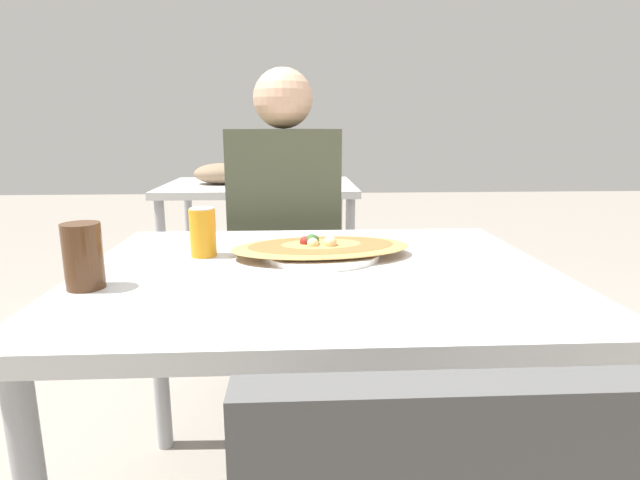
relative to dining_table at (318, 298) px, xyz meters
The scene contains 7 objects.
dining_table is the anchor object (origin of this frame).
chair_far_seated 0.79m from the dining_table, 96.57° to the left, with size 0.40×0.40×0.92m.
person_seated 0.67m from the dining_table, 97.69° to the left, with size 0.39×0.26×1.25m.
pizza_main 0.14m from the dining_table, 82.64° to the left, with size 0.48×0.30×0.06m.
soda_can 0.34m from the dining_table, 155.99° to the left, with size 0.07×0.07×0.12m.
drink_glass 0.52m from the dining_table, 165.44° to the right, with size 0.08×0.08×0.14m.
background_table 1.85m from the dining_table, 99.24° to the left, with size 1.10×0.80×0.85m.
Camera 1 is at (-0.05, -1.13, 1.05)m, focal length 28.00 mm.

